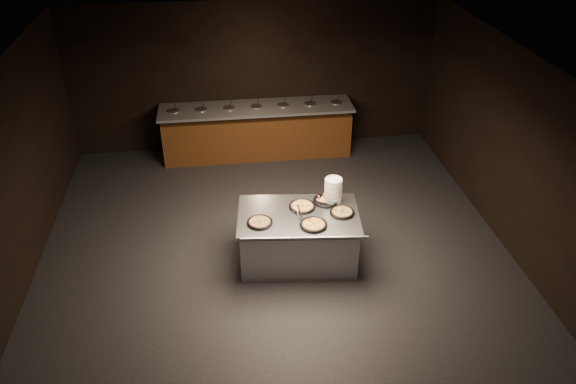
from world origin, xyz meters
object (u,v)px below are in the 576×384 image
at_px(plate_stack, 333,190).
at_px(pan_veggie_whole, 260,222).
at_px(serving_counter, 298,239).
at_px(pan_cheese_whole, 302,206).

distance_m(plate_stack, pan_veggie_whole, 1.20).
distance_m(serving_counter, pan_veggie_whole, 0.73).
bearing_deg(serving_counter, plate_stack, 33.52).
height_order(pan_veggie_whole, pan_cheese_whole, same).
bearing_deg(pan_cheese_whole, serving_counter, -114.54).
bearing_deg(plate_stack, pan_veggie_whole, -158.83).
relative_size(serving_counter, pan_cheese_whole, 4.72).
height_order(serving_counter, plate_stack, plate_stack).
height_order(plate_stack, pan_veggie_whole, plate_stack).
relative_size(plate_stack, pan_veggie_whole, 1.03).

